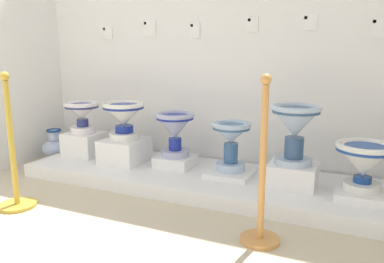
{
  "coord_description": "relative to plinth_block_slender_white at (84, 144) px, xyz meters",
  "views": [
    {
      "loc": [
        3.11,
        -0.56,
        1.12
      ],
      "look_at": [
        1.82,
        2.3,
        0.46
      ],
      "focal_mm": 36.01,
      "sensor_mm": 36.0,
      "label": 1
    }
  ],
  "objects": [
    {
      "name": "wall_back",
      "position": [
        1.24,
        0.46,
        1.27
      ],
      "size": [
        3.95,
        0.06,
        2.98
      ],
      "primitive_type": "cube",
      "color": "white",
      "rests_on": "ground_plane"
    },
    {
      "name": "display_platform",
      "position": [
        1.24,
        -0.04,
        -0.17
      ],
      "size": [
        3.05,
        0.9,
        0.11
      ],
      "primitive_type": "cube",
      "color": "white",
      "rests_on": "ground_plane"
    },
    {
      "name": "plinth_block_slender_white",
      "position": [
        0.0,
        0.0,
        0.0
      ],
      "size": [
        0.34,
        0.3,
        0.22
      ],
      "primitive_type": "cube",
      "color": "white",
      "rests_on": "display_platform"
    },
    {
      "name": "antique_toilet_slender_white",
      "position": [
        0.0,
        0.0,
        0.32
      ],
      "size": [
        0.34,
        0.34,
        0.3
      ],
      "color": "white",
      "rests_on": "plinth_block_slender_white"
    },
    {
      "name": "plinth_block_rightmost",
      "position": [
        0.5,
        -0.03,
        -0.0
      ],
      "size": [
        0.36,
        0.4,
        0.22
      ],
      "primitive_type": "cube",
      "color": "white",
      "rests_on": "display_platform"
    },
    {
      "name": "antique_toilet_rightmost",
      "position": [
        0.5,
        -0.03,
        0.32
      ],
      "size": [
        0.38,
        0.38,
        0.34
      ],
      "color": "white",
      "rests_on": "plinth_block_rightmost"
    },
    {
      "name": "plinth_block_leftmost",
      "position": [
        0.98,
        0.04,
        -0.07
      ],
      "size": [
        0.32,
        0.29,
        0.09
      ],
      "primitive_type": "cube",
      "color": "white",
      "rests_on": "display_platform"
    },
    {
      "name": "antique_toilet_leftmost",
      "position": [
        0.98,
        0.04,
        0.24
      ],
      "size": [
        0.34,
        0.34,
        0.39
      ],
      "color": "#A8ADD0",
      "rests_on": "plinth_block_leftmost"
    },
    {
      "name": "plinth_block_squat_floral",
      "position": [
        1.51,
        0.0,
        -0.09
      ],
      "size": [
        0.36,
        0.37,
        0.04
      ],
      "primitive_type": "cube",
      "color": "white",
      "rests_on": "display_platform"
    },
    {
      "name": "antique_toilet_squat_floral",
      "position": [
        1.51,
        0.0,
        0.21
      ],
      "size": [
        0.32,
        0.32,
        0.4
      ],
      "color": "#ABC3E1",
      "rests_on": "plinth_block_squat_floral"
    },
    {
      "name": "plinth_block_central_ornate",
      "position": [
        2.02,
        -0.05,
        -0.03
      ],
      "size": [
        0.36,
        0.29,
        0.17
      ],
      "primitive_type": "cube",
      "color": "white",
      "rests_on": "display_platform"
    },
    {
      "name": "antique_toilet_central_ornate",
      "position": [
        2.02,
        -0.05,
        0.36
      ],
      "size": [
        0.36,
        0.36,
        0.45
      ],
      "color": "#ACC0D9",
      "rests_on": "plinth_block_central_ornate"
    },
    {
      "name": "plinth_block_pale_glazed",
      "position": [
        2.5,
        -0.08,
        -0.08
      ],
      "size": [
        0.34,
        0.39,
        0.06
      ],
      "primitive_type": "cube",
      "color": "white",
      "rests_on": "display_platform"
    },
    {
      "name": "antique_toilet_pale_glazed",
      "position": [
        2.5,
        -0.08,
        0.16
      ],
      "size": [
        0.4,
        0.4,
        0.33
      ],
      "color": "white",
      "rests_on": "plinth_block_pale_glazed"
    },
    {
      "name": "info_placard_first",
      "position": [
        0.02,
        0.43,
        1.08
      ],
      "size": [
        0.12,
        0.01,
        0.13
      ],
      "color": "white"
    },
    {
      "name": "info_placard_second",
      "position": [
        0.52,
        0.43,
        1.11
      ],
      "size": [
        0.14,
        0.01,
        0.16
      ],
      "color": "white"
    },
    {
      "name": "info_placard_third",
      "position": [
        1.0,
        0.43,
        1.08
      ],
      "size": [
        0.1,
        0.01,
        0.15
      ],
      "color": "white"
    },
    {
      "name": "info_placard_fourth",
      "position": [
        1.54,
        0.43,
        1.12
      ],
      "size": [
        0.1,
        0.01,
        0.13
      ],
      "color": "white"
    },
    {
      "name": "info_placard_fifth",
      "position": [
        2.02,
        0.43,
        1.12
      ],
      "size": [
        0.11,
        0.01,
        0.12
      ],
      "color": "white"
    },
    {
      "name": "info_placard_sixth",
      "position": [
        2.53,
        0.43,
        1.07
      ],
      "size": [
        0.13,
        0.01,
        0.15
      ],
      "color": "white"
    },
    {
      "name": "decorative_vase_corner",
      "position": [
        -0.43,
        0.05,
        -0.09
      ],
      "size": [
        0.26,
        0.26,
        0.32
      ],
      "color": "navy",
      "rests_on": "ground_plane"
    },
    {
      "name": "stanchion_post_near_left",
      "position": [
        0.22,
        -1.02,
        0.05
      ],
      "size": [
        0.27,
        0.27,
        0.98
      ],
      "color": "gold",
      "rests_on": "ground_plane"
    },
    {
      "name": "stanchion_post_near_right",
      "position": [
        1.97,
        -0.79,
        0.09
      ],
      "size": [
        0.24,
        0.24,
        1.0
      ],
      "color": "#CF8D46",
      "rests_on": "ground_plane"
    }
  ]
}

